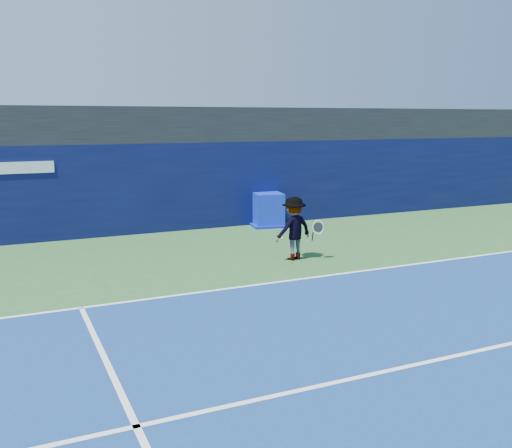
% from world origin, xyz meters
% --- Properties ---
extents(ground, '(80.00, 80.00, 0.00)m').
position_xyz_m(ground, '(0.00, 0.00, 0.00)').
color(ground, '#2B5C29').
rests_on(ground, ground).
extents(baseline, '(24.00, 0.10, 0.01)m').
position_xyz_m(baseline, '(0.00, 3.00, 0.01)').
color(baseline, white).
rests_on(baseline, ground).
extents(service_line, '(24.00, 0.10, 0.01)m').
position_xyz_m(service_line, '(0.00, -2.00, 0.01)').
color(service_line, white).
rests_on(service_line, ground).
extents(stadium_band, '(36.00, 3.00, 1.20)m').
position_xyz_m(stadium_band, '(0.00, 11.50, 3.60)').
color(stadium_band, black).
rests_on(stadium_band, back_wall_assembly).
extents(back_wall_assembly, '(36.00, 1.03, 3.00)m').
position_xyz_m(back_wall_assembly, '(-0.00, 10.50, 1.50)').
color(back_wall_assembly, '#0B0F3C').
rests_on(back_wall_assembly, ground).
extents(equipment_cart, '(1.43, 1.43, 1.19)m').
position_xyz_m(equipment_cart, '(2.40, 9.62, 0.54)').
color(equipment_cart, '#0D23BA').
rests_on(equipment_cart, ground).
extents(tennis_player, '(1.36, 0.84, 1.73)m').
position_xyz_m(tennis_player, '(0.89, 4.84, 0.87)').
color(tennis_player, white).
rests_on(tennis_player, ground).
extents(tennis_ball, '(0.07, 0.07, 0.07)m').
position_xyz_m(tennis_ball, '(0.28, 4.33, 0.74)').
color(tennis_ball, '#C0CE16').
rests_on(tennis_ball, ground).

